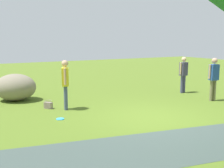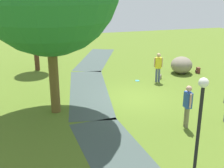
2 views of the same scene
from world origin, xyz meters
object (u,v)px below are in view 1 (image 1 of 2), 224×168
object	(u,v)px
passerby_on_path	(214,76)
woman_with_handbag	(65,81)
lawn_boulder	(15,87)
handbag_on_grass	(48,105)
frisbee_on_grass	(60,119)
backpack_by_boulder	(21,91)
man_near_boulder	(183,72)

from	to	relation	value
passerby_on_path	woman_with_handbag	bearing A→B (deg)	-15.66
lawn_boulder	handbag_on_grass	size ratio (longest dim) A/B	5.77
frisbee_on_grass	backpack_by_boulder	bearing A→B (deg)	-85.89
backpack_by_boulder	frisbee_on_grass	distance (m)	4.64
woman_with_handbag	passerby_on_path	world-z (taller)	woman_with_handbag
lawn_boulder	frisbee_on_grass	distance (m)	3.67
woman_with_handbag	backpack_by_boulder	world-z (taller)	woman_with_handbag
man_near_boulder	backpack_by_boulder	distance (m)	7.72
lawn_boulder	man_near_boulder	distance (m)	7.68
lawn_boulder	passerby_on_path	bearing A→B (deg)	150.28
man_near_boulder	passerby_on_path	distance (m)	1.91
woman_with_handbag	man_near_boulder	size ratio (longest dim) A/B	1.05
woman_with_handbag	frisbee_on_grass	size ratio (longest dim) A/B	6.90
frisbee_on_grass	passerby_on_path	bearing A→B (deg)	175.13
lawn_boulder	handbag_on_grass	world-z (taller)	lawn_boulder
passerby_on_path	frisbee_on_grass	bearing A→B (deg)	-4.87
passerby_on_path	backpack_by_boulder	size ratio (longest dim) A/B	4.50
woman_with_handbag	frisbee_on_grass	bearing A→B (deg)	61.34
backpack_by_boulder	passerby_on_path	bearing A→B (deg)	142.69
lawn_boulder	passerby_on_path	distance (m)	8.30
woman_with_handbag	frisbee_on_grass	distance (m)	1.63
lawn_boulder	man_near_boulder	bearing A→B (deg)	163.32
woman_with_handbag	passerby_on_path	size ratio (longest dim) A/B	1.01
woman_with_handbag	backpack_by_boulder	size ratio (longest dim) A/B	4.53
handbag_on_grass	frisbee_on_grass	size ratio (longest dim) A/B	1.46
woman_with_handbag	passerby_on_path	distance (m)	6.09
backpack_by_boulder	frisbee_on_grass	xyz separation A→B (m)	(-0.33, 4.63, -0.18)
man_near_boulder	backpack_by_boulder	world-z (taller)	man_near_boulder
handbag_on_grass	backpack_by_boulder	distance (m)	3.12
lawn_boulder	frisbee_on_grass	size ratio (longest dim) A/B	8.44
frisbee_on_grass	handbag_on_grass	bearing A→B (deg)	-92.22
woman_with_handbag	frisbee_on_grass	xyz separation A→B (m)	(0.60, 1.09, -1.05)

